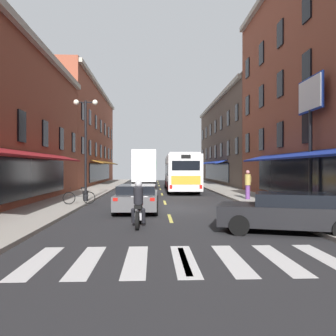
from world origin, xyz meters
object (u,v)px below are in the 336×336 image
Objects in this scene: sedan_near at (148,177)px; billboard_sign at (310,110)px; pedestrian_near at (248,184)px; transit_bus at (181,172)px; street_lamp_twin at (86,145)px; box_truck at (144,169)px; motorcycle_rider at (138,207)px; bicycle_near at (79,197)px; sedan_mid at (137,197)px; sedan_far at (289,212)px.

billboard_sign is at bearing -75.46° from sedan_near.
sedan_near is 2.55× the size of pedestrian_near.
transit_bus is 2.09× the size of street_lamp_twin.
street_lamp_twin is (-3.03, -16.84, 1.44)m from box_truck.
motorcycle_rider is at bearing -89.76° from sedan_near.
pedestrian_near is at bearing 14.34° from bicycle_near.
street_lamp_twin is (-3.30, -28.66, 2.73)m from sedan_near.
motorcycle_rider is at bearing -152.22° from billboard_sign.
sedan_mid is at bearing 67.59° from pedestrian_near.
bicycle_near is (-6.49, -12.56, -1.22)m from transit_bus.
billboard_sign reaches higher than motorcycle_rider.
sedan_mid is 2.29× the size of motorcycle_rider.
pedestrian_near reaches higher than sedan_far.
bicycle_near is (-3.31, -30.40, -0.20)m from sedan_near.
pedestrian_near is (9.91, 2.53, 0.60)m from bicycle_near.
sedan_mid is at bearing -89.50° from box_truck.
billboard_sign is 0.52× the size of transit_bus.
box_truck reaches higher than sedan_near.
motorcycle_rider is 0.35× the size of street_lamp_twin.
sedan_far reaches higher than bicycle_near.
sedan_far reaches higher than sedan_mid.
bicycle_near is at bearing 146.65° from sedan_mid.
pedestrian_near is (3.42, -10.02, -0.62)m from transit_bus.
pedestrian_near is (6.68, 4.66, 0.43)m from sedan_mid.
street_lamp_twin reaches higher than sedan_near.
sedan_far is at bearing -48.22° from sedan_mid.
sedan_near is at bearing 83.43° from street_lamp_twin.
box_truck is 4.58× the size of bicycle_near.
street_lamp_twin reaches higher than pedestrian_near.
bicycle_near is at bearing -90.38° from street_lamp_twin.
motorcycle_rider is at bearing -86.86° from sedan_mid.
motorcycle_rider is (-3.03, -19.05, -1.01)m from transit_bus.
motorcycle_rider is 9.34m from street_lamp_twin.
bicycle_near is at bearing 118.10° from motorcycle_rider.
sedan_far is at bearing -43.27° from bicycle_near.
sedan_far is 13.05m from street_lamp_twin.
box_truck reaches higher than sedan_far.
transit_bus is at bearing -60.23° from box_truck.
billboard_sign reaches higher than transit_bus.
billboard_sign reaches higher than sedan_mid.
transit_bus is 10.61m from pedestrian_near.
box_truck is at bearing 80.69° from bicycle_near.
box_truck is 11.89m from sedan_near.
transit_bus is 12.72m from street_lamp_twin.
street_lamp_twin is at bearing 112.76° from motorcycle_rider.
sedan_mid is (-8.52, 0.01, -4.30)m from billboard_sign.
street_lamp_twin is at bearing 129.74° from sedan_mid.
sedan_near is 28.98m from street_lamp_twin.
box_truck reaches higher than pedestrian_near.
motorcycle_rider is 1.23× the size of bicycle_near.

